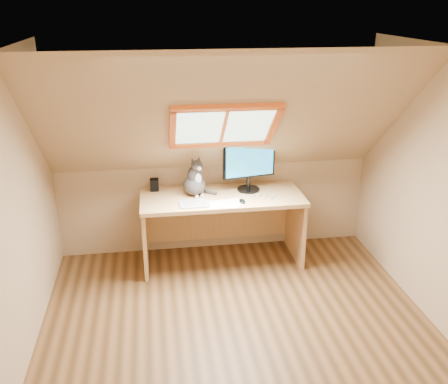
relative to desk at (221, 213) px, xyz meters
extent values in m
plane|color=brown|center=(-0.03, -1.45, -0.55)|extent=(3.50, 3.50, 0.00)
cube|color=tan|center=(-0.03, -3.20, 0.65)|extent=(3.50, 0.02, 2.40)
cube|color=tan|center=(-1.78, -1.45, 0.65)|extent=(0.02, 3.50, 2.40)
cube|color=tan|center=(-0.03, 0.30, -0.05)|extent=(3.50, 0.02, 1.00)
cube|color=silver|center=(-0.03, -2.23, 1.85)|extent=(3.50, 1.95, 0.02)
cube|color=tan|center=(-0.03, -0.48, 1.15)|extent=(3.50, 1.56, 1.41)
cube|color=#B2E0CC|center=(-0.03, -0.40, 1.08)|extent=(0.90, 0.53, 0.48)
cube|color=#DA4F14|center=(-0.03, -0.40, 1.08)|extent=(1.02, 0.64, 0.59)
cube|color=tan|center=(0.00, -0.07, 0.21)|extent=(1.73, 0.75, 0.04)
cube|color=tan|center=(-0.83, -0.07, -0.18)|extent=(0.04, 0.68, 0.74)
cube|color=tan|center=(0.83, -0.07, -0.18)|extent=(0.04, 0.68, 0.74)
cube|color=tan|center=(0.00, 0.28, -0.18)|extent=(1.63, 0.03, 0.52)
cylinder|color=black|center=(0.31, 0.03, 0.25)|extent=(0.24, 0.24, 0.02)
cylinder|color=black|center=(0.31, 0.03, 0.32)|extent=(0.04, 0.04, 0.13)
cube|color=black|center=(0.31, 0.03, 0.58)|extent=(0.58, 0.14, 0.38)
cube|color=blue|center=(0.31, 0.00, 0.58)|extent=(0.53, 0.10, 0.33)
ellipsoid|color=#413C3A|center=(-0.28, 0.01, 0.33)|extent=(0.32, 0.35, 0.20)
ellipsoid|color=#413C3A|center=(-0.28, -0.01, 0.45)|extent=(0.20, 0.20, 0.22)
ellipsoid|color=silver|center=(-0.25, -0.07, 0.43)|extent=(0.09, 0.07, 0.13)
ellipsoid|color=#413C3A|center=(-0.26, -0.06, 0.57)|extent=(0.15, 0.15, 0.11)
sphere|color=silver|center=(-0.24, -0.10, 0.56)|extent=(0.04, 0.04, 0.04)
cone|color=#413C3A|center=(-0.30, -0.05, 0.63)|extent=(0.07, 0.07, 0.07)
cone|color=#413C3A|center=(-0.23, -0.02, 0.63)|extent=(0.07, 0.07, 0.07)
cube|color=black|center=(-0.70, 0.18, 0.30)|extent=(0.10, 0.10, 0.13)
cube|color=#B2B2B7|center=(-0.31, -0.28, 0.24)|extent=(0.31, 0.22, 0.01)
ellipsoid|color=black|center=(0.18, -0.31, 0.25)|extent=(0.06, 0.11, 0.03)
cube|color=white|center=(-0.04, -0.33, 0.23)|extent=(0.33, 0.27, 0.00)
cube|color=white|center=(-0.04, -0.33, 0.24)|extent=(0.32, 0.24, 0.00)
camera|label=1|loc=(-0.71, -4.96, 2.18)|focal=40.00mm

